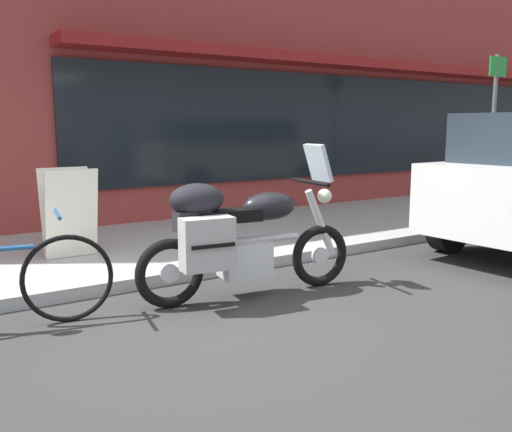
# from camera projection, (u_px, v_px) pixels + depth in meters

# --- Properties ---
(ground_plane) EXTENTS (80.00, 80.00, 0.00)m
(ground_plane) POSITION_uv_depth(u_px,v_px,m) (212.00, 321.00, 4.42)
(ground_plane) COLOR #323232
(storefront_building) EXTENTS (25.62, 0.90, 6.50)m
(storefront_building) POSITION_uv_depth(u_px,v_px,m) (469.00, 51.00, 12.16)
(storefront_building) COLOR #973633
(storefront_building) RESTS_ON ground_plane
(touring_motorcycle) EXTENTS (2.11, 0.64, 1.38)m
(touring_motorcycle) POSITION_uv_depth(u_px,v_px,m) (238.00, 234.00, 4.90)
(touring_motorcycle) COLOR black
(touring_motorcycle) RESTS_ON ground_plane
(sandwich_board_sign) EXTENTS (0.55, 0.42, 0.97)m
(sandwich_board_sign) POSITION_uv_depth(u_px,v_px,m) (69.00, 213.00, 6.04)
(sandwich_board_sign) COLOR silver
(sandwich_board_sign) RESTS_ON sidewalk_curb
(parking_sign_pole) EXTENTS (0.44, 0.07, 2.60)m
(parking_sign_pole) POSITION_uv_depth(u_px,v_px,m) (493.00, 120.00, 9.33)
(parking_sign_pole) COLOR #59595B
(parking_sign_pole) RESTS_ON sidewalk_curb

